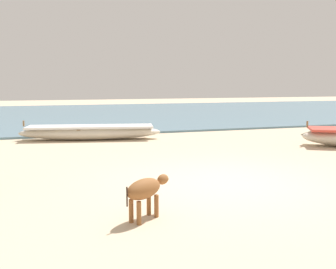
{
  "coord_description": "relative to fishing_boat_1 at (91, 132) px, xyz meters",
  "views": [
    {
      "loc": [
        -3.33,
        -6.66,
        1.95
      ],
      "look_at": [
        -0.27,
        2.88,
        0.6
      ],
      "focal_mm": 40.75,
      "sensor_mm": 36.0,
      "label": 1
    }
  ],
  "objects": [
    {
      "name": "fishing_boat_1",
      "position": [
        0.0,
        0.0,
        0.0
      ],
      "size": [
        4.98,
        1.95,
        0.69
      ],
      "rotation": [
        0.0,
        0.0,
        2.94
      ],
      "color": "beige",
      "rests_on": "ground"
    },
    {
      "name": "sea_water",
      "position": [
        1.88,
        10.88,
        -0.23
      ],
      "size": [
        60.0,
        20.0,
        0.08
      ],
      "primitive_type": "cube",
      "color": "slate",
      "rests_on": "ground"
    },
    {
      "name": "ground",
      "position": [
        1.88,
        -6.69,
        -0.27
      ],
      "size": [
        80.0,
        80.0,
        0.0
      ],
      "primitive_type": "plane",
      "color": "beige"
    },
    {
      "name": "calf_near_brown",
      "position": [
        -0.14,
        -8.2,
        0.16
      ],
      "size": [
        0.84,
        0.67,
        0.6
      ],
      "rotation": [
        0.0,
        0.0,
        0.61
      ],
      "color": "brown",
      "rests_on": "ground"
    },
    {
      "name": "debris_pile_1",
      "position": [
        8.31,
        -1.52,
        -0.13
      ],
      "size": [
        1.69,
        1.69,
        0.28
      ],
      "primitive_type": "cone",
      "rotation": [
        0.0,
        0.0,
        5.81
      ],
      "color": "brown",
      "rests_on": "ground"
    }
  ]
}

